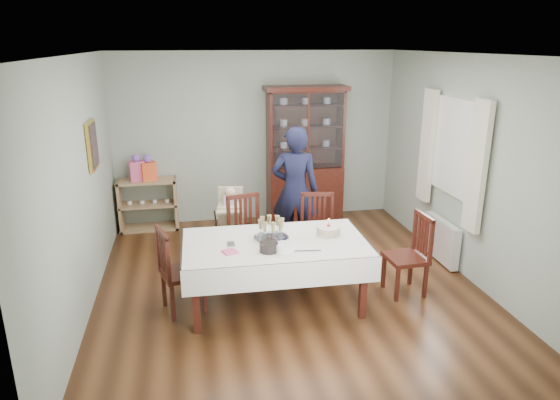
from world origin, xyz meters
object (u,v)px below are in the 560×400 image
object	(u,v)px
chair_end_right	(406,270)
gift_bag_orange	(149,169)
high_chair	(231,230)
birthday_cake	(328,231)
dining_table	(275,273)
china_cabinet	(305,153)
woman	(295,191)
champagne_tray	(271,233)
chair_far_right	(318,249)
chair_end_left	(182,286)
sideboard	(148,205)
gift_bag_pink	(137,169)
chair_far_left	(249,252)

from	to	relation	value
chair_end_right	gift_bag_orange	xyz separation A→B (m)	(-3.02, 2.71, 0.69)
high_chair	birthday_cake	bearing A→B (deg)	-46.01
dining_table	high_chair	size ratio (longest dim) A/B	2.04
china_cabinet	birthday_cake	size ratio (longest dim) A/B	7.26
woman	birthday_cake	bearing A→B (deg)	105.64
woman	champagne_tray	xyz separation A→B (m)	(-0.57, -1.34, -0.05)
dining_table	gift_bag_orange	world-z (taller)	gift_bag_orange
high_chair	birthday_cake	world-z (taller)	high_chair
dining_table	chair_far_right	world-z (taller)	chair_far_right
champagne_tray	chair_far_right	bearing A→B (deg)	43.30
woman	champagne_tray	distance (m)	1.46
chair_end_left	gift_bag_orange	distance (m)	2.74
china_cabinet	woman	xyz separation A→B (m)	(-0.44, -1.26, -0.24)
sideboard	gift_bag_pink	size ratio (longest dim) A/B	2.18
dining_table	chair_end_right	bearing A→B (deg)	-0.70
chair_end_right	chair_end_left	bearing A→B (deg)	-95.11
gift_bag_pink	sideboard	bearing A→B (deg)	9.29
dining_table	china_cabinet	world-z (taller)	china_cabinet
china_cabinet	gift_bag_orange	size ratio (longest dim) A/B	5.44
woman	birthday_cake	world-z (taller)	woman
birthday_cake	dining_table	bearing A→B (deg)	-175.65
chair_far_left	high_chair	distance (m)	0.61
champagne_tray	sideboard	bearing A→B (deg)	119.56
chair_end_left	dining_table	bearing A→B (deg)	-110.60
china_cabinet	woman	bearing A→B (deg)	-109.36
china_cabinet	chair_far_right	world-z (taller)	china_cabinet
china_cabinet	gift_bag_orange	distance (m)	2.46
champagne_tray	birthday_cake	distance (m)	0.64
chair_far_left	gift_bag_orange	size ratio (longest dim) A/B	2.51
chair_end_right	china_cabinet	bearing A→B (deg)	-171.21
dining_table	china_cabinet	size ratio (longest dim) A/B	0.93
dining_table	sideboard	xyz separation A→B (m)	(-1.52, 2.71, 0.02)
high_chair	gift_bag_orange	world-z (taller)	gift_bag_orange
chair_end_left	woman	world-z (taller)	woman
chair_end_right	woman	world-z (taller)	woman
chair_end_right	woman	bearing A→B (deg)	-147.99
china_cabinet	gift_bag_pink	xyz separation A→B (m)	(-2.62, 0.00, -0.14)
birthday_cake	gift_bag_pink	distance (m)	3.48
gift_bag_pink	dining_table	bearing A→B (deg)	-58.63
birthday_cake	gift_bag_pink	world-z (taller)	gift_bag_pink
champagne_tray	chair_end_left	bearing A→B (deg)	-179.40
china_cabinet	high_chair	size ratio (longest dim) A/B	2.19
high_chair	gift_bag_pink	size ratio (longest dim) A/B	2.41
sideboard	chair_far_right	world-z (taller)	chair_far_right
woman	gift_bag_pink	xyz separation A→B (m)	(-2.18, 1.27, 0.10)
sideboard	chair_far_left	distance (m)	2.31
china_cabinet	chair_far_right	bearing A→B (deg)	-98.48
dining_table	china_cabinet	xyz separation A→B (m)	(0.98, 2.69, 0.74)
chair_far_right	birthday_cake	xyz separation A→B (m)	(-0.08, -0.72, 0.52)
gift_bag_pink	chair_end_left	bearing A→B (deg)	-76.72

